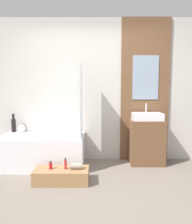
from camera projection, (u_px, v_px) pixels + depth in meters
name	position (u px, v px, depth m)	size (l,w,h in m)	color
ground_plane	(91.00, 201.00, 2.62)	(12.00, 12.00, 0.00)	slate
wall_tiled_back	(93.00, 91.00, 4.05)	(4.20, 0.06, 2.60)	beige
wall_wood_accent	(145.00, 90.00, 4.00)	(0.88, 0.04, 2.60)	brown
bathtub	(44.00, 151.00, 3.75)	(1.39, 0.74, 0.55)	white
glass_shower_screen	(81.00, 101.00, 3.56)	(0.01, 0.52, 1.19)	silver
wooden_step_bench	(62.00, 176.00, 3.13)	(0.78, 0.35, 0.20)	#997047
vanity_cabinet	(147.00, 142.00, 3.88)	(0.59, 0.41, 0.79)	brown
sink	(147.00, 116.00, 3.83)	(0.51, 0.35, 0.29)	white
vase_tall_dark	(14.00, 125.00, 3.98)	(0.08, 0.08, 0.33)	black
vase_round_light	(22.00, 129.00, 3.96)	(0.13, 0.13, 0.13)	white
bottle_soap_primary	(51.00, 166.00, 3.11)	(0.05, 0.05, 0.11)	red
bottle_soap_secondary	(66.00, 164.00, 3.11)	(0.04, 0.04, 0.16)	red
towel_roll	(76.00, 166.00, 3.11)	(0.09, 0.09, 0.16)	gray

